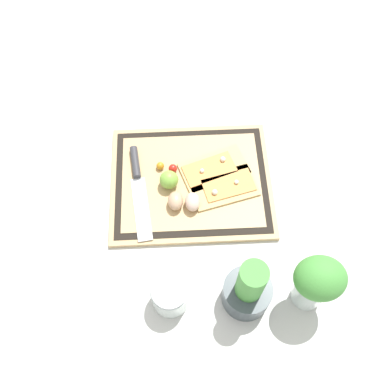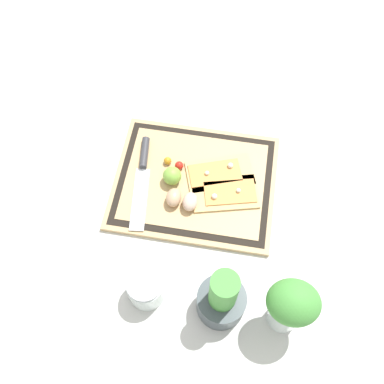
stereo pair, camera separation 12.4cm
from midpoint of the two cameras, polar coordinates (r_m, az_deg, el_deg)
The scene contains 13 objects.
ground_plane at distance 1.29m, azimuth 3.08°, elevation 0.83°, with size 6.00×6.00×0.00m, color silver.
cutting_board at distance 1.28m, azimuth 3.10°, elevation 1.02°, with size 0.46×0.38×0.02m.
pizza_slice_near at distance 1.29m, azimuth 6.17°, elevation 2.16°, with size 0.21×0.16×0.02m.
pizza_slice_far at distance 1.26m, azimuth 7.17°, elevation -0.41°, with size 0.20×0.15×0.02m.
knife at distance 1.29m, azimuth -3.53°, elevation 2.92°, with size 0.07×0.29×0.02m.
egg_brown at distance 1.22m, azimuth 0.54°, elevation -0.98°, with size 0.04×0.06×0.04m, color tan.
egg_pink at distance 1.22m, azimuth 2.69°, elevation -1.52°, with size 0.04×0.06×0.04m, color beige.
lime at distance 1.25m, azimuth 0.27°, elevation 1.82°, with size 0.05×0.05×0.05m, color #7FB742.
cherry_tomato_red at distance 1.28m, azimuth 1.10°, elevation 3.13°, with size 0.02×0.02×0.02m, color red.
cherry_tomato_yellow at distance 1.29m, azimuth -0.39°, elevation 3.74°, with size 0.02×0.02×0.02m, color orange.
herb_pot at distance 1.10m, azimuth 7.12°, elevation -13.66°, with size 0.12×0.12×0.21m.
sauce_jar at distance 1.13m, azimuth -2.70°, elevation -12.48°, with size 0.09×0.09×0.09m.
herb_glass at distance 1.08m, azimuth 15.77°, elevation -14.10°, with size 0.12×0.11×0.20m.
Camera 2 is at (-0.10, 0.62, 1.13)m, focal length 42.00 mm.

